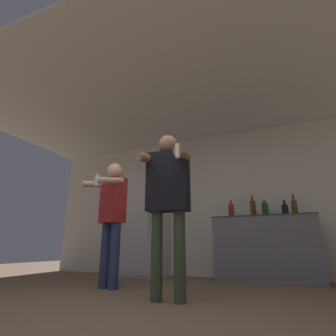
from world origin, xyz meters
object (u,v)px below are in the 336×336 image
(bottle_clear_vodka, at_px, (294,207))
(bottle_dark_rum, at_px, (265,209))
(bottle_amber_bourbon, at_px, (285,210))
(bottle_red_label, at_px, (253,208))
(person_woman_foreground, at_px, (168,193))
(person_man_side, at_px, (112,212))
(bottle_green_wine, at_px, (231,211))
(refrigerator, at_px, (146,226))

(bottle_clear_vodka, distance_m, bottle_dark_rum, 0.42)
(bottle_amber_bourbon, height_order, bottle_red_label, bottle_red_label)
(bottle_amber_bourbon, distance_m, person_woman_foreground, 2.23)
(bottle_red_label, distance_m, person_man_side, 2.22)
(person_woman_foreground, relative_size, person_man_side, 1.04)
(bottle_dark_rum, xyz_separation_m, bottle_red_label, (-0.18, 0.00, 0.02))
(bottle_amber_bourbon, distance_m, bottle_dark_rum, 0.28)
(bottle_green_wine, bearing_deg, refrigerator, -179.38)
(bottle_amber_bourbon, bearing_deg, bottle_clear_vodka, 0.00)
(bottle_clear_vodka, xyz_separation_m, person_man_side, (-2.27, -1.46, -0.13))
(refrigerator, xyz_separation_m, person_woman_foreground, (1.25, -1.91, 0.16))
(person_woman_foreground, bearing_deg, bottle_red_label, 71.07)
(bottle_clear_vodka, xyz_separation_m, person_woman_foreground, (-1.26, -1.93, -0.04))
(refrigerator, distance_m, bottle_green_wine, 1.58)
(refrigerator, relative_size, person_woman_foreground, 1.04)
(bottle_clear_vodka, relative_size, bottle_red_label, 0.90)
(bottle_clear_vodka, bearing_deg, bottle_green_wine, -180.00)
(bottle_clear_vodka, xyz_separation_m, bottle_red_label, (-0.60, 0.00, 0.02))
(bottle_green_wine, height_order, bottle_amber_bourbon, bottle_green_wine)
(bottle_dark_rum, bearing_deg, bottle_clear_vodka, 0.00)
(bottle_clear_vodka, bearing_deg, person_man_side, -147.18)
(person_woman_foreground, distance_m, person_man_side, 1.11)
(bottle_green_wine, distance_m, person_woman_foreground, 1.95)
(bottle_green_wine, relative_size, person_woman_foreground, 0.19)
(bottle_dark_rum, bearing_deg, bottle_amber_bourbon, 0.00)
(bottle_red_label, bearing_deg, bottle_clear_vodka, 0.00)
(bottle_amber_bourbon, bearing_deg, person_man_side, -145.58)
(refrigerator, height_order, person_man_side, refrigerator)
(bottle_green_wine, xyz_separation_m, person_woman_foreground, (-0.32, -1.93, -0.03))
(bottle_red_label, height_order, person_man_side, person_man_side)
(bottle_dark_rum, height_order, person_man_side, person_man_side)
(refrigerator, distance_m, person_man_side, 1.47)
(bottle_amber_bourbon, bearing_deg, bottle_dark_rum, 180.00)
(bottle_green_wine, height_order, bottle_dark_rum, bottle_green_wine)
(refrigerator, xyz_separation_m, bottle_amber_bourbon, (2.38, 0.02, 0.17))
(refrigerator, relative_size, bottle_red_label, 4.83)
(bottle_green_wine, bearing_deg, person_woman_foreground, -99.31)
(refrigerator, distance_m, bottle_dark_rum, 2.11)
(bottle_amber_bourbon, height_order, person_woman_foreground, person_woman_foreground)
(bottle_red_label, bearing_deg, bottle_dark_rum, 0.00)
(bottle_dark_rum, xyz_separation_m, person_man_side, (-1.85, -1.46, -0.12))
(refrigerator, bearing_deg, bottle_clear_vodka, 0.39)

